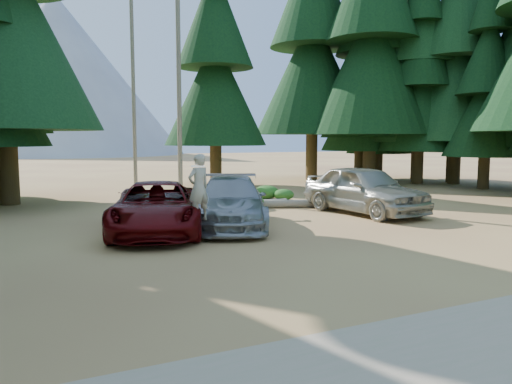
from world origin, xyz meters
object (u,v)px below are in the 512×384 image
Objects in this scene: red_pickup at (156,208)px; log_mid at (207,203)px; log_left at (232,205)px; silver_minivan_center at (231,202)px; frisbee_player at (199,187)px; silver_minivan_right at (364,189)px; log_right at (253,204)px.

log_mid is at bearing 72.33° from red_pickup.
log_left is at bearing 60.55° from red_pickup.
frisbee_player reaches higher than silver_minivan_center.
log_right is (-3.16, 2.99, -0.73)m from silver_minivan_right.
red_pickup is 5.98m from log_right.
log_left is at bearing -170.23° from log_right.
silver_minivan_right is 4.41m from log_right.
frisbee_player is 0.35× the size of log_right.
silver_minivan_center is 4.22m from log_right.
red_pickup is 7.96m from silver_minivan_right.
silver_minivan_right reaches higher than red_pickup.
log_mid is at bearing 166.82° from log_right.
log_right is at bearing -145.36° from frisbee_player.
frisbee_player is at bearing -107.74° from log_right.
silver_minivan_center is 1.39× the size of log_mid.
silver_minivan_right is 1.36× the size of log_mid.
silver_minivan_center is 1.02× the size of silver_minivan_right.
log_mid is at bearing -129.61° from frisbee_player.
log_mid is at bearing 134.63° from silver_minivan_right.
log_left reaches higher than log_mid.
red_pickup is at bearing -128.32° from log_mid.
log_right is at bearing -36.01° from log_mid.
silver_minivan_right is 2.97× the size of frisbee_player.
silver_minivan_center is 1.06× the size of log_right.
frisbee_player is at bearing -51.86° from red_pickup.
frisbee_player is at bearing -114.72° from log_left.
log_left is (3.95, 3.70, -0.59)m from red_pickup.
log_right is at bearing 54.07° from red_pickup.
log_left is 1.20× the size of log_mid.
frisbee_player is at bearing -114.81° from log_mid.
red_pickup is 2.07m from frisbee_player.
silver_minivan_center reaches higher than red_pickup.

